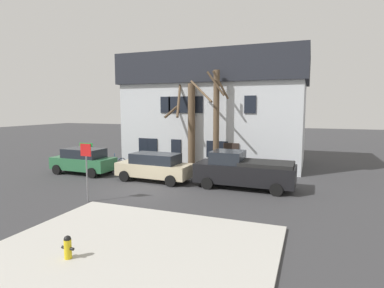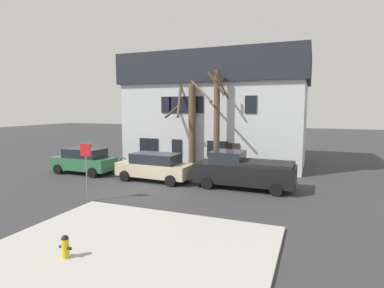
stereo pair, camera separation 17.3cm
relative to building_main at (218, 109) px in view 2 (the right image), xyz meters
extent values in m
plane|color=#38383A|center=(-1.20, -10.62, -4.46)|extent=(120.00, 120.00, 0.00)
cube|color=#B7B5AD|center=(2.23, -17.30, -4.40)|extent=(8.93, 7.79, 0.12)
cube|color=silver|center=(0.00, 0.00, -1.26)|extent=(13.85, 7.58, 6.40)
cube|color=#23262D|center=(0.00, 0.00, 3.11)|extent=(14.35, 8.08, 2.36)
cube|color=#2D231E|center=(2.20, -3.83, -3.41)|extent=(1.10, 0.12, 2.10)
cube|color=black|center=(-4.86, -3.82, -2.86)|extent=(0.80, 0.08, 1.20)
cube|color=black|center=(-4.05, -3.82, -2.86)|extent=(0.80, 0.08, 1.20)
cube|color=black|center=(-2.06, -3.82, -2.86)|extent=(0.80, 0.08, 1.20)
cube|color=black|center=(0.77, -3.82, -2.86)|extent=(0.80, 0.08, 1.20)
cube|color=black|center=(1.55, -3.82, -2.86)|extent=(0.80, 0.08, 1.20)
cube|color=black|center=(-2.91, -3.82, 0.34)|extent=(0.80, 0.08, 1.20)
cube|color=black|center=(-2.24, -3.82, 0.34)|extent=(0.80, 0.08, 1.20)
cube|color=black|center=(-1.44, -3.82, 0.34)|extent=(0.80, 0.08, 1.20)
cube|color=black|center=(-0.34, -3.82, 0.34)|extent=(0.80, 0.08, 1.20)
cube|color=black|center=(3.48, -3.82, 0.34)|extent=(0.80, 0.08, 1.20)
cylinder|color=brown|center=(-0.66, -4.22, -1.32)|extent=(0.51, 0.51, 6.29)
cylinder|color=brown|center=(-0.63, -3.13, 1.20)|extent=(2.29, 0.24, 1.64)
cylinder|color=brown|center=(-1.53, -4.47, 0.70)|extent=(0.71, 1.93, 2.58)
cylinder|color=brown|center=(-1.97, -3.91, 0.15)|extent=(0.82, 2.74, 1.58)
cylinder|color=brown|center=(1.31, -4.59, -0.91)|extent=(0.42, 0.42, 7.11)
cylinder|color=brown|center=(0.53, -5.57, 1.21)|extent=(2.11, 1.71, 1.57)
cylinder|color=brown|center=(1.41, -5.14, 1.69)|extent=(1.25, 0.38, 1.65)
cylinder|color=brown|center=(1.71, -4.99, 1.61)|extent=(0.99, 1.00, 1.85)
cube|color=#2D6B42|center=(-7.32, -7.92, -3.73)|extent=(4.45, 1.94, 0.83)
cube|color=#1E232B|center=(-7.23, -7.92, -3.01)|extent=(2.77, 1.68, 0.62)
cylinder|color=black|center=(-8.84, -8.81, -4.12)|extent=(0.68, 0.23, 0.68)
cylinder|color=black|center=(-8.80, -6.96, -4.12)|extent=(0.68, 0.23, 0.68)
cylinder|color=black|center=(-5.84, -8.87, -4.12)|extent=(0.68, 0.23, 0.68)
cylinder|color=black|center=(-5.81, -7.02, -4.12)|extent=(0.68, 0.23, 0.68)
cube|color=#C6B793|center=(-1.67, -8.11, -3.74)|extent=(4.82, 2.02, 0.81)
cube|color=#1E232B|center=(-1.58, -8.11, -3.03)|extent=(3.01, 1.73, 0.62)
cylinder|color=black|center=(-3.32, -8.94, -4.12)|extent=(0.69, 0.25, 0.68)
cylinder|color=black|center=(-3.24, -7.13, -4.12)|extent=(0.69, 0.25, 0.68)
cylinder|color=black|center=(-0.10, -9.09, -4.12)|extent=(0.69, 0.25, 0.68)
cylinder|color=black|center=(-0.02, -7.27, -4.12)|extent=(0.69, 0.25, 0.68)
cube|color=black|center=(3.98, -7.84, -3.61)|extent=(5.60, 2.15, 1.07)
cube|color=#1E232B|center=(2.97, -7.83, -2.72)|extent=(1.81, 1.86, 0.70)
cube|color=black|center=(5.20, -7.86, -2.97)|extent=(2.92, 2.04, 0.20)
cylinder|color=black|center=(2.07, -8.86, -4.12)|extent=(0.68, 0.23, 0.68)
cylinder|color=black|center=(2.09, -6.78, -4.12)|extent=(0.68, 0.23, 0.68)
cylinder|color=black|center=(5.86, -8.91, -4.12)|extent=(0.68, 0.23, 0.68)
cylinder|color=black|center=(5.88, -6.83, -4.12)|extent=(0.68, 0.23, 0.68)
cylinder|color=gold|center=(0.80, -18.31, -4.05)|extent=(0.22, 0.22, 0.58)
sphere|color=black|center=(0.80, -18.31, -3.75)|extent=(0.21, 0.21, 0.21)
cylinder|color=black|center=(0.64, -18.31, -4.03)|extent=(0.10, 0.09, 0.09)
cylinder|color=black|center=(0.96, -18.31, -4.03)|extent=(0.10, 0.09, 0.09)
cylinder|color=slate|center=(-2.66, -13.20, -3.03)|extent=(0.07, 0.07, 2.86)
cube|color=red|center=(-2.66, -13.22, -1.90)|extent=(0.60, 0.03, 0.60)
cube|color=#1E8C38|center=(-2.66, -13.18, -1.65)|extent=(0.76, 0.02, 0.18)
torus|color=black|center=(-6.19, -4.82, -4.11)|extent=(0.71, 0.05, 0.71)
torus|color=black|center=(-7.23, -4.82, -4.11)|extent=(0.71, 0.05, 0.71)
cylinder|color=#1E4C8C|center=(-6.71, -4.82, -3.89)|extent=(1.00, 0.05, 0.19)
cylinder|color=#1E4C8C|center=(-6.91, -4.82, -3.66)|extent=(0.09, 0.04, 0.45)
camera|label=1|loc=(7.38, -25.25, 0.12)|focal=29.19mm
camera|label=2|loc=(7.54, -25.19, 0.12)|focal=29.19mm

